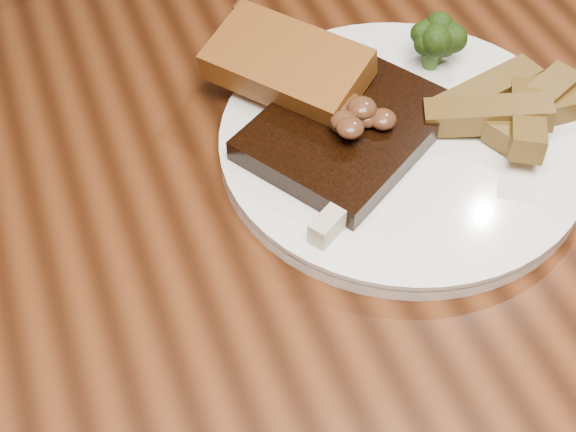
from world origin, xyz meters
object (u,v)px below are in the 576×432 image
Objects in this scene: steak at (348,130)px; dining_table at (305,322)px; potato_wedges at (502,113)px; plate at (402,145)px; chair_far at (252,17)px; garlic_bread at (287,85)px.

dining_table is at bearing -160.54° from steak.
potato_wedges is (0.18, 0.05, 0.12)m from dining_table.
steak is at bearing 159.99° from plate.
chair_far is 0.51m from garlic_bread.
plate is (-0.04, -0.51, 0.24)m from chair_far.
garlic_bread reaches higher than steak.
dining_table is at bearing 57.55° from chair_far.
dining_table is 13.05× the size of potato_wedges.
steak is 1.22× the size of garlic_bread.
steak is 1.22× the size of potato_wedges.
potato_wedges is (0.14, -0.09, -0.00)m from garlic_bread.
potato_wedges is (0.12, -0.03, 0.00)m from steak.
chair_far reaches higher than plate.
dining_table is 13.05× the size of garlic_bread.
steak is at bearing 62.44° from chair_far.
steak reaches higher than dining_table.
garlic_bread is (-0.07, 0.08, 0.02)m from plate.
chair_far is 0.58m from potato_wedges.
garlic_bread reaches higher than dining_table.
dining_table is at bearing -147.91° from plate.
potato_wedges is (0.03, -0.52, 0.26)m from chair_far.
dining_table is 0.16m from plate.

